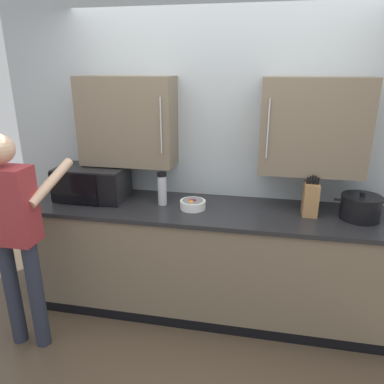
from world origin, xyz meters
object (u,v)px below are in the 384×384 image
(microwave_oven, at_px, (90,183))
(person_figure, at_px, (13,227))
(knife_block, at_px, (310,199))
(thermos_flask, at_px, (162,188))
(fruit_bowl, at_px, (193,204))
(stock_pot, at_px, (360,207))

(microwave_oven, bearing_deg, person_figure, -106.61)
(microwave_oven, distance_m, knife_block, 1.84)
(microwave_oven, height_order, knife_block, knife_block)
(microwave_oven, distance_m, thermos_flask, 0.66)
(person_figure, bearing_deg, fruit_bowl, 30.13)
(knife_block, bearing_deg, person_figure, -160.81)
(knife_block, bearing_deg, stock_pot, -1.38)
(microwave_oven, distance_m, fruit_bowl, 0.94)
(stock_pot, distance_m, knife_block, 0.37)
(stock_pot, xyz_separation_m, knife_block, (-0.37, 0.01, 0.04))
(fruit_bowl, height_order, person_figure, person_figure)
(microwave_oven, xyz_separation_m, thermos_flask, (0.66, -0.02, -0.00))
(knife_block, distance_m, fruit_bowl, 0.92)
(microwave_oven, height_order, stock_pot, microwave_oven)
(fruit_bowl, bearing_deg, microwave_oven, 175.59)
(fruit_bowl, bearing_deg, stock_pot, 1.90)
(thermos_flask, height_order, person_figure, person_figure)
(fruit_bowl, xyz_separation_m, person_figure, (-1.15, -0.67, -0.01))
(microwave_oven, height_order, thermos_flask, microwave_oven)
(knife_block, relative_size, fruit_bowl, 1.58)
(microwave_oven, bearing_deg, fruit_bowl, -4.41)
(stock_pot, xyz_separation_m, person_figure, (-2.43, -0.71, -0.06))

